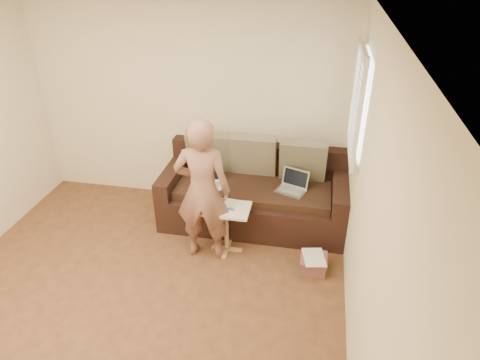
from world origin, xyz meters
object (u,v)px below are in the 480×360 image
at_px(laptop_white, 208,186).
at_px(drinking_glass, 212,197).
at_px(person, 203,191).
at_px(striped_box, 313,264).
at_px(sofa, 254,191).
at_px(side_table, 226,229).
at_px(laptop_silver, 291,192).

distance_m(laptop_white, drinking_glass, 0.44).
bearing_deg(person, laptop_white, -83.38).
distance_m(person, drinking_glass, 0.27).
distance_m(drinking_glass, striped_box, 1.30).
bearing_deg(striped_box, person, 176.59).
xyz_separation_m(sofa, striped_box, (0.77, -0.80, -0.34)).
distance_m(person, side_table, 0.58).
relative_size(side_table, drinking_glass, 4.71).
height_order(laptop_silver, side_table, laptop_silver).
relative_size(laptop_white, side_table, 0.57).
bearing_deg(laptop_silver, laptop_white, -156.46).
height_order(person, side_table, person).
xyz_separation_m(person, drinking_glass, (0.04, 0.19, -0.18)).
xyz_separation_m(laptop_white, striped_box, (1.30, -0.66, -0.43)).
xyz_separation_m(laptop_white, side_table, (0.33, -0.49, -0.24)).
relative_size(sofa, side_table, 3.89).
height_order(laptop_silver, drinking_glass, drinking_glass).
xyz_separation_m(sofa, laptop_silver, (0.45, -0.08, 0.10)).
bearing_deg(person, striped_box, 173.12).
relative_size(sofa, striped_box, 7.88).
bearing_deg(laptop_white, side_table, -66.78).
bearing_deg(drinking_glass, person, -103.28).
bearing_deg(laptop_white, sofa, 3.96).
relative_size(laptop_white, drinking_glass, 2.69).
bearing_deg(person, drinking_glass, -106.75).
xyz_separation_m(person, striped_box, (1.20, -0.07, -0.72)).
bearing_deg(striped_box, sofa, 134.05).
height_order(sofa, laptop_white, sofa).
bearing_deg(side_table, person, -155.70).
relative_size(person, striped_box, 5.80).
bearing_deg(laptop_white, person, -90.48).
bearing_deg(person, laptop_silver, -147.20).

